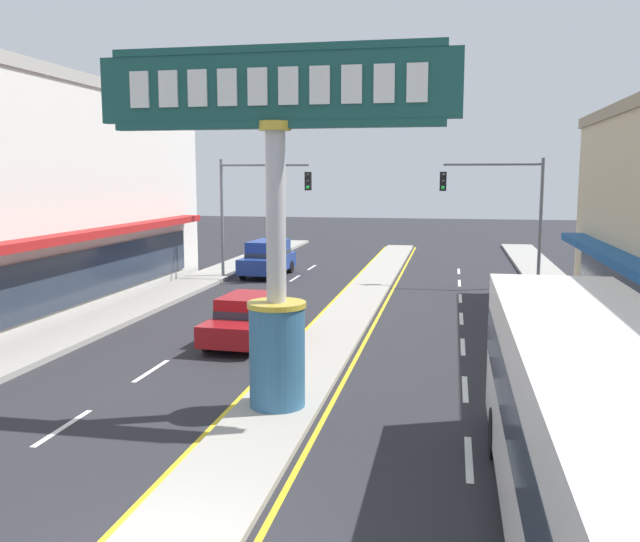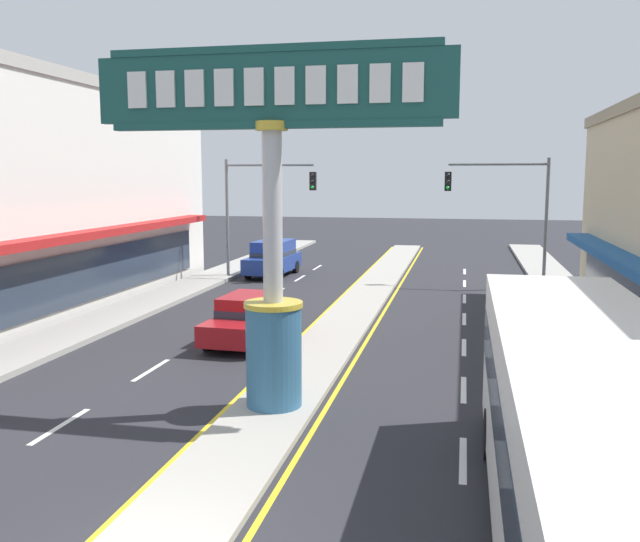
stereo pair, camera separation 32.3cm
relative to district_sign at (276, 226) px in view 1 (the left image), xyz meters
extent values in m
cube|color=#A39E93|center=(0.00, 11.32, -4.18)|extent=(1.91, 52.00, 0.14)
cube|color=#9E9B93|center=(-8.67, 9.32, -4.16)|extent=(2.24, 60.00, 0.18)
cube|color=#9E9B93|center=(8.67, 9.32, -4.16)|extent=(2.24, 60.00, 0.18)
cube|color=silver|center=(-4.25, -1.88, -4.24)|extent=(0.14, 2.20, 0.01)
cube|color=silver|center=(-4.25, 2.52, -4.24)|extent=(0.14, 2.20, 0.01)
cube|color=silver|center=(-4.25, 6.92, -4.24)|extent=(0.14, 2.20, 0.01)
cube|color=silver|center=(-4.25, 11.32, -4.24)|extent=(0.14, 2.20, 0.01)
cube|color=silver|center=(-4.25, 15.72, -4.24)|extent=(0.14, 2.20, 0.01)
cube|color=silver|center=(-4.25, 20.12, -4.24)|extent=(0.14, 2.20, 0.01)
cube|color=silver|center=(-4.25, 24.52, -4.24)|extent=(0.14, 2.20, 0.01)
cube|color=silver|center=(4.25, -1.88, -4.24)|extent=(0.14, 2.20, 0.01)
cube|color=silver|center=(4.25, 2.52, -4.24)|extent=(0.14, 2.20, 0.01)
cube|color=silver|center=(4.25, 6.92, -4.24)|extent=(0.14, 2.20, 0.01)
cube|color=silver|center=(4.25, 11.32, -4.24)|extent=(0.14, 2.20, 0.01)
cube|color=silver|center=(4.25, 15.72, -4.24)|extent=(0.14, 2.20, 0.01)
cube|color=silver|center=(4.25, 20.12, -4.24)|extent=(0.14, 2.20, 0.01)
cube|color=silver|center=(4.25, 24.52, -4.24)|extent=(0.14, 2.20, 0.01)
cube|color=yellow|center=(-1.13, 11.32, -4.24)|extent=(0.12, 52.00, 0.01)
cube|color=yellow|center=(1.13, 11.32, -4.24)|extent=(0.12, 52.00, 0.01)
cylinder|color=#33668C|center=(0.00, 0.00, -2.96)|extent=(1.27, 1.27, 2.29)
cylinder|color=gold|center=(0.00, 0.00, -1.76)|extent=(1.33, 1.33, 0.12)
cylinder|color=#B7B7BC|center=(0.00, 0.00, 0.23)|extent=(0.44, 0.44, 4.09)
cylinder|color=gold|center=(0.00, 0.00, 2.17)|extent=(0.70, 0.70, 0.20)
cube|color=#194C47|center=(0.00, 0.00, 2.99)|extent=(7.97, 0.24, 1.43)
cube|color=#194C47|center=(0.00, 0.00, 3.79)|extent=(7.33, 0.29, 0.16)
cube|color=#194C47|center=(0.00, 0.00, 2.19)|extent=(7.33, 0.29, 0.16)
cube|color=white|center=(-3.05, -0.15, 2.99)|extent=(0.43, 0.06, 0.79)
cube|color=white|center=(-2.37, -0.15, 2.99)|extent=(0.43, 0.06, 0.79)
cube|color=white|center=(-1.69, -0.15, 2.99)|extent=(0.43, 0.06, 0.79)
cube|color=white|center=(-1.02, -0.15, 2.99)|extent=(0.43, 0.06, 0.79)
cube|color=white|center=(-0.34, -0.15, 2.99)|extent=(0.43, 0.06, 0.79)
cube|color=white|center=(0.34, -0.15, 2.99)|extent=(0.43, 0.06, 0.79)
cube|color=white|center=(1.02, -0.15, 2.99)|extent=(0.43, 0.06, 0.79)
cube|color=white|center=(1.69, -0.15, 2.99)|extent=(0.43, 0.06, 0.79)
cube|color=white|center=(2.37, -0.15, 2.99)|extent=(0.43, 0.06, 0.79)
cube|color=white|center=(3.05, -0.15, 2.99)|extent=(0.43, 0.06, 0.79)
cube|color=#B21E1E|center=(-9.76, 9.37, -1.10)|extent=(0.90, 20.87, 0.30)
cube|color=#283342|center=(-10.17, 9.37, -2.75)|extent=(0.08, 20.13, 2.00)
cube|color=#195193|center=(9.04, 7.49, -1.54)|extent=(0.90, 19.34, 0.30)
cube|color=#283342|center=(9.45, 7.49, -2.75)|extent=(0.08, 18.66, 2.00)
cylinder|color=slate|center=(-7.95, 19.37, -1.15)|extent=(0.16, 0.16, 6.20)
cylinder|color=slate|center=(-5.64, 19.37, 1.65)|extent=(4.62, 0.12, 0.12)
cube|color=black|center=(-3.33, 19.21, 0.84)|extent=(0.32, 0.24, 0.92)
sphere|color=black|center=(-3.33, 19.07, 1.14)|extent=(0.17, 0.17, 0.17)
sphere|color=black|center=(-3.33, 19.07, 0.84)|extent=(0.17, 0.17, 0.17)
sphere|color=#19D83F|center=(-3.33, 19.07, 0.54)|extent=(0.17, 0.17, 0.17)
cylinder|color=slate|center=(7.95, 19.37, -1.15)|extent=(0.16, 0.16, 6.20)
cylinder|color=slate|center=(5.64, 19.37, 1.65)|extent=(4.62, 0.12, 0.12)
cube|color=black|center=(3.33, 19.21, 0.84)|extent=(0.32, 0.24, 0.92)
sphere|color=black|center=(3.33, 19.07, 1.14)|extent=(0.17, 0.17, 0.17)
sphere|color=black|center=(3.33, 19.07, 0.84)|extent=(0.17, 0.17, 0.17)
sphere|color=#19D83F|center=(3.33, 19.07, 0.54)|extent=(0.17, 0.17, 0.17)
cube|color=navy|center=(-5.90, 20.70, -3.55)|extent=(2.13, 4.69, 0.80)
cube|color=navy|center=(-5.89, 20.89, -2.75)|extent=(1.82, 2.93, 0.80)
cube|color=#283342|center=(-5.89, 20.89, -3.03)|extent=(1.86, 2.96, 0.24)
cylinder|color=black|center=(-5.10, 19.24, -3.91)|extent=(0.25, 0.69, 0.68)
cylinder|color=black|center=(-6.85, 19.33, -3.91)|extent=(0.25, 0.69, 0.68)
cylinder|color=black|center=(-4.96, 22.08, -3.91)|extent=(0.25, 0.69, 0.68)
cylinder|color=black|center=(-6.70, 22.17, -3.91)|extent=(0.25, 0.69, 0.68)
cube|color=maroon|center=(-2.60, 6.15, -3.65)|extent=(1.96, 4.38, 0.66)
cube|color=maroon|center=(-2.60, 6.32, -3.02)|extent=(1.65, 2.22, 0.60)
cube|color=#283342|center=(-2.60, 6.32, -3.20)|extent=(1.68, 2.24, 0.24)
cylinder|color=black|center=(-1.86, 4.78, -3.94)|extent=(0.25, 0.63, 0.62)
cylinder|color=black|center=(-3.47, 4.85, -3.94)|extent=(0.25, 0.63, 0.62)
cylinder|color=black|center=(-1.73, 7.44, -3.94)|extent=(0.25, 0.63, 0.62)
cylinder|color=black|center=(-3.35, 7.52, -3.94)|extent=(0.25, 0.63, 0.62)
cube|color=silver|center=(5.90, -5.21, -2.44)|extent=(2.55, 11.21, 2.90)
cube|color=#283342|center=(5.90, -5.21, -2.14)|extent=(2.57, 10.99, 0.90)
cube|color=#283342|center=(5.93, 0.35, -2.19)|extent=(2.30, 0.09, 1.40)
cube|color=black|center=(5.93, 0.35, -1.19)|extent=(1.75, 0.09, 0.30)
cylinder|color=black|center=(4.77, -1.73, -3.77)|extent=(0.28, 0.96, 0.96)
cylinder|color=black|center=(7.07, -1.74, -3.77)|extent=(0.28, 0.96, 0.96)
camera|label=1|loc=(3.83, -14.64, 1.10)|focal=38.46mm
camera|label=2|loc=(4.15, -14.58, 1.10)|focal=38.46mm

